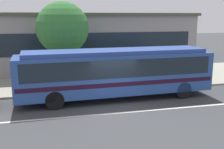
# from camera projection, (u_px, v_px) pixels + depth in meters

# --- Properties ---
(ground_plane) EXTENTS (120.00, 120.00, 0.00)m
(ground_plane) POSITION_uv_depth(u_px,v_px,m) (116.00, 108.00, 14.77)
(ground_plane) COLOR #3A3C3F
(sidewalk_slab) EXTENTS (60.00, 8.00, 0.12)m
(sidewalk_slab) POSITION_uv_depth(u_px,v_px,m) (93.00, 79.00, 21.47)
(sidewalk_slab) COLOR gray
(sidewalk_slab) RESTS_ON ground_plane
(lane_stripe_center) EXTENTS (56.00, 0.16, 0.01)m
(lane_stripe_center) POSITION_uv_depth(u_px,v_px,m) (120.00, 113.00, 14.01)
(lane_stripe_center) COLOR silver
(lane_stripe_center) RESTS_ON ground_plane
(transit_bus) EXTENTS (11.50, 2.82, 2.92)m
(transit_bus) POSITION_uv_depth(u_px,v_px,m) (116.00, 70.00, 16.14)
(transit_bus) COLOR #294A92
(transit_bus) RESTS_ON ground_plane
(pedestrian_waiting_near_sign) EXTENTS (0.41, 0.41, 1.64)m
(pedestrian_waiting_near_sign) POSITION_uv_depth(u_px,v_px,m) (115.00, 74.00, 18.28)
(pedestrian_waiting_near_sign) COLOR #7A5A62
(pedestrian_waiting_near_sign) RESTS_ON sidewalk_slab
(pedestrian_walking_along_curb) EXTENTS (0.48, 0.48, 1.63)m
(pedestrian_walking_along_curb) POSITION_uv_depth(u_px,v_px,m) (166.00, 69.00, 19.78)
(pedestrian_walking_along_curb) COLOR #2C3151
(pedestrian_walking_along_curb) RESTS_ON sidewalk_slab
(pedestrian_standing_by_tree) EXTENTS (0.47, 0.47, 1.70)m
(pedestrian_standing_by_tree) POSITION_uv_depth(u_px,v_px,m) (31.00, 73.00, 18.31)
(pedestrian_standing_by_tree) COLOR #39383F
(pedestrian_standing_by_tree) RESTS_ON sidewalk_slab
(street_tree_near_stop) EXTENTS (3.71, 3.71, 5.73)m
(street_tree_near_stop) POSITION_uv_depth(u_px,v_px,m) (62.00, 28.00, 19.43)
(street_tree_near_stop) COLOR brown
(street_tree_near_stop) RESTS_ON sidewalk_slab
(station_building) EXTENTS (20.96, 8.49, 5.09)m
(station_building) POSITION_uv_depth(u_px,v_px,m) (74.00, 41.00, 25.66)
(station_building) COLOR gray
(station_building) RESTS_ON ground_plane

